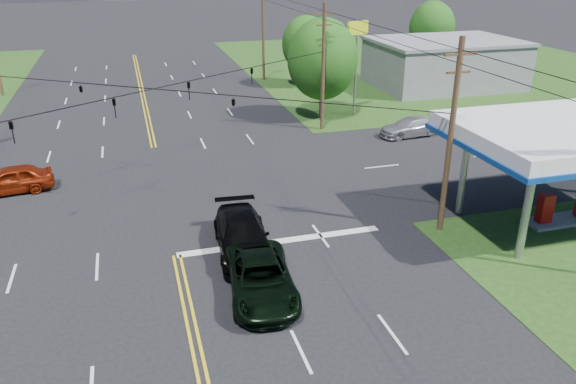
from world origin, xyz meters
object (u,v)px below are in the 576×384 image
object	(u,v)px
tree_far_r	(432,28)
pickup_dkgreen	(261,278)
tree_right_b	(306,44)
suv_black	(242,236)
tree_right_a	(323,59)
retail_ne	(444,65)
pole_ne	(323,66)
pole_right_far	(263,31)
pole_se	(451,136)

from	to	relation	value
tree_far_r	pickup_dkgreen	distance (m)	52.46
tree_right_b	suv_black	world-z (taller)	tree_right_b
tree_right_a	pickup_dkgreen	bearing A→B (deg)	-114.49
retail_ne	pole_ne	xyz separation A→B (m)	(-17.00, -11.00, 2.72)
tree_right_a	suv_black	size ratio (longest dim) A/B	1.41
tree_right_a	tree_far_r	distance (m)	26.91
retail_ne	tree_far_r	size ratio (longest dim) A/B	1.83
tree_right_b	suv_black	size ratio (longest dim) A/B	1.23
pole_ne	pole_right_far	bearing A→B (deg)	90.00
tree_right_b	pickup_dkgreen	bearing A→B (deg)	-110.48
tree_far_r	pole_ne	bearing A→B (deg)	-135.00
pickup_dkgreen	tree_right_a	bearing A→B (deg)	71.07
retail_ne	pole_ne	size ratio (longest dim) A/B	1.47
pole_se	tree_right_b	xyz separation A→B (m)	(3.50, 33.00, -0.70)
pole_se	pole_ne	size ratio (longest dim) A/B	1.00
pole_ne	suv_black	world-z (taller)	pole_ne
pickup_dkgreen	suv_black	xyz separation A→B (m)	(0.00, 3.65, 0.07)
pole_se	tree_far_r	xyz separation A→B (m)	(21.00, 39.00, -0.37)
pole_se	tree_right_b	size ratio (longest dim) A/B	1.34
retail_ne	suv_black	bearing A→B (deg)	-133.45
tree_right_b	pole_se	bearing A→B (deg)	-96.05
pole_right_far	suv_black	size ratio (longest dim) A/B	1.73
tree_right_a	tree_far_r	size ratio (longest dim) A/B	1.07
pole_ne	pole_se	bearing A→B (deg)	-90.00
pole_right_far	tree_right_b	size ratio (longest dim) A/B	1.41
retail_ne	pickup_dkgreen	world-z (taller)	retail_ne
pole_ne	retail_ne	bearing A→B (deg)	32.91
pole_ne	pole_right_far	size ratio (longest dim) A/B	0.95
tree_right_b	pole_right_far	bearing A→B (deg)	131.19
tree_right_a	suv_black	distance (m)	23.61
pole_se	pickup_dkgreen	bearing A→B (deg)	-162.52
pole_ne	tree_far_r	distance (m)	29.70
tree_right_b	suv_black	bearing A→B (deg)	-112.56
pole_ne	tree_right_a	size ratio (longest dim) A/B	1.16
pole_ne	tree_far_r	world-z (taller)	pole_ne
pole_se	pole_right_far	xyz separation A→B (m)	(0.00, 37.00, 0.25)
pole_ne	tree_right_b	size ratio (longest dim) A/B	1.34
pole_ne	pole_right_far	xyz separation A→B (m)	(0.00, 19.00, 0.25)
pole_se	suv_black	size ratio (longest dim) A/B	1.64
tree_far_r	suv_black	world-z (taller)	tree_far_r
tree_right_b	suv_black	xyz separation A→B (m)	(-13.50, -32.50, -3.38)
pole_se	retail_ne	bearing A→B (deg)	59.62
suv_black	pole_right_far	bearing A→B (deg)	78.92
pickup_dkgreen	retail_ne	bearing A→B (deg)	55.54
pole_ne	suv_black	distance (m)	20.56
pole_ne	pickup_dkgreen	xyz separation A→B (m)	(-10.00, -21.15, -4.14)
retail_ne	pole_ne	distance (m)	20.43
tree_far_r	tree_right_b	bearing A→B (deg)	-161.08
pole_ne	pole_right_far	world-z (taller)	pole_right_far
retail_ne	tree_right_b	distance (m)	14.22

